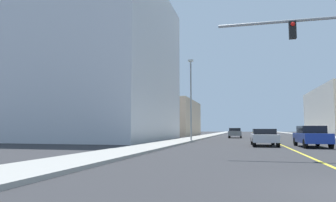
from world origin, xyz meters
name	(u,v)px	position (x,y,z in m)	size (l,w,h in m)	color
ground	(264,137)	(0.00, 42.00, 0.00)	(192.00, 192.00, 0.00)	#2D2D30
sidewalk_left	(203,137)	(-9.21, 42.00, 0.07)	(2.73, 168.00, 0.15)	#9E9B93
sidewalk_right	(330,137)	(9.21, 42.00, 0.07)	(2.73, 168.00, 0.15)	#9E9B93
lane_marking_center	(264,137)	(0.00, 42.00, 0.00)	(0.16, 144.00, 0.01)	yellow
building_left_near	(93,67)	(-20.29, 26.07, 8.71)	(17.11, 19.42, 17.42)	silver
building_left_far	(149,119)	(-20.41, 49.07, 3.25)	(17.34, 17.13, 6.49)	tan
street_lamp	(191,95)	(-8.35, 25.32, 4.88)	(0.56, 0.28, 8.60)	gray
car_blue	(311,136)	(1.77, 16.95, 0.79)	(1.88, 4.61, 1.51)	#1E389E
car_silver	(264,137)	(-1.43, 17.77, 0.69)	(1.90, 4.57, 1.30)	#BCBCC1
car_gray	(235,133)	(-4.17, 38.62, 0.75)	(1.88, 4.27, 1.41)	slate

